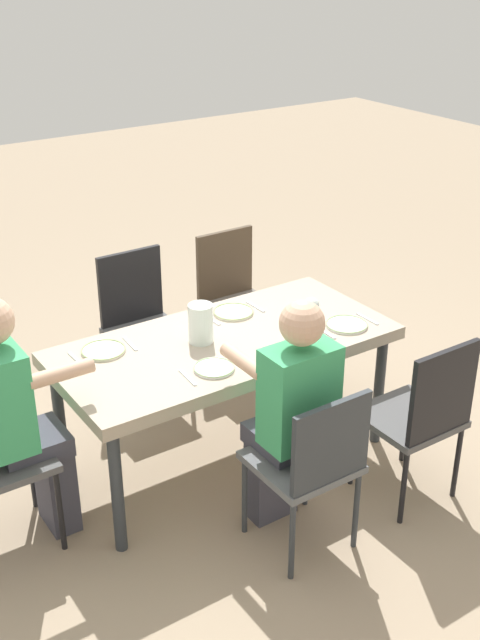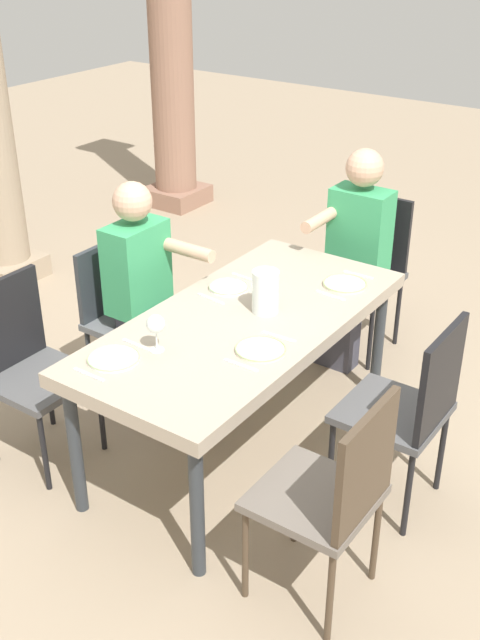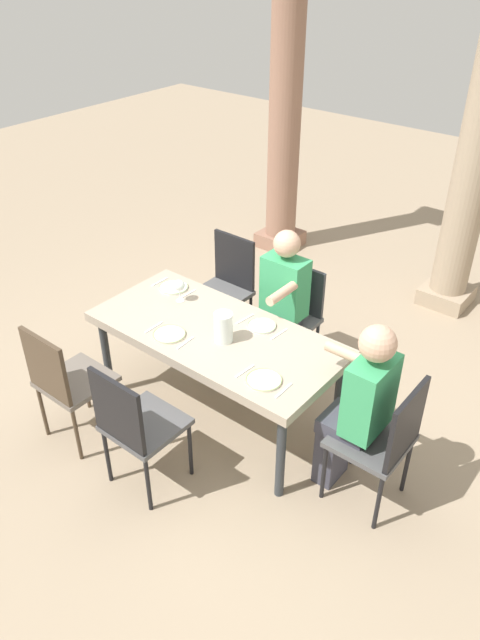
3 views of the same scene
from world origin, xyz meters
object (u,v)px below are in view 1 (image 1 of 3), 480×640
at_px(plate_3, 103,350).
at_px(water_pitcher, 201,325).
at_px(diner_woman_green, 289,412).
at_px(plate_1, 233,312).
at_px(plate_2, 214,368).
at_px(chair_west_south, 235,294).
at_px(dining_table, 225,351).
at_px(chair_mid_south, 141,319).
at_px(diner_man_white, 18,413).
at_px(chair_west_north, 422,412).
at_px(chair_mid_north, 312,460).
at_px(plate_0, 347,325).
at_px(wine_glass_0, 312,306).

relative_size(plate_3, water_pitcher, 1.08).
height_order(diner_woman_green, plate_1, diner_woman_green).
bearing_deg(plate_2, chair_west_south, -127.60).
bearing_deg(dining_table, chair_mid_south, -85.38).
bearing_deg(diner_man_white, chair_mid_south, -141.28).
relative_size(chair_west_north, chair_west_south, 0.99).
height_order(plate_3, water_pitcher, water_pitcher).
bearing_deg(chair_mid_north, chair_mid_south, -90.00).
bearing_deg(chair_mid_north, water_pitcher, -87.05).
bearing_deg(plate_3, chair_west_south, -152.92).
bearing_deg(plate_2, water_pitcher, -109.40).
xyz_separation_m(plate_3, water_pitcher, (-0.47, 0.18, 0.08)).
relative_size(plate_1, plate_2, 1.12).
bearing_deg(dining_table, plate_1, -131.70).
relative_size(diner_woman_green, plate_0, 5.55).
bearing_deg(chair_west_north, wine_glass_0, -77.84).
bearing_deg(wine_glass_0, water_pitcher, -17.74).
height_order(chair_mid_north, plate_0, chair_mid_north).
xyz_separation_m(chair_mid_south, wine_glass_0, (-0.54, 0.98, 0.33)).
xyz_separation_m(chair_west_north, chair_west_south, (-0.00, -1.69, 0.02)).
height_order(plate_0, wine_glass_0, wine_glass_0).
xyz_separation_m(chair_west_south, chair_mid_north, (0.69, 1.68, -0.03)).
relative_size(chair_mid_north, water_pitcher, 4.18).
distance_m(plate_1, plate_3, 0.80).
xyz_separation_m(dining_table, plate_0, (-0.64, 0.24, 0.08)).
distance_m(chair_mid_south, plate_1, 0.70).
height_order(wine_glass_0, plate_2, wine_glass_0).
height_order(dining_table, chair_mid_south, chair_mid_south).
relative_size(chair_west_north, water_pitcher, 4.44).
bearing_deg(plate_1, plate_3, 0.89).
bearing_deg(plate_3, chair_west_north, 138.39).
bearing_deg(wine_glass_0, plate_0, 149.49).
distance_m(diner_woman_green, plate_3, 1.03).
distance_m(plate_0, wine_glass_0, 0.23).
distance_m(chair_mid_north, diner_woman_green, 0.24).
xyz_separation_m(chair_mid_north, diner_woman_green, (0.00, -0.18, 0.16)).
bearing_deg(wine_glass_0, diner_man_white, -4.81).
height_order(diner_woman_green, diner_man_white, diner_man_white).
distance_m(dining_table, water_pitcher, 0.20).
height_order(chair_west_north, plate_1, chair_west_north).
relative_size(chair_west_south, plate_0, 4.15).
bearing_deg(dining_table, plate_2, 48.17).
distance_m(chair_west_south, chair_mid_south, 0.69).
bearing_deg(plate_2, wine_glass_0, -171.28).
relative_size(dining_table, chair_west_north, 1.93).
height_order(chair_west_south, water_pitcher, water_pitcher).
distance_m(plate_2, plate_3, 0.60).
distance_m(chair_west_south, wine_glass_0, 1.05).
distance_m(chair_mid_north, plate_0, 0.96).
bearing_deg(plate_2, diner_man_white, -14.72).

